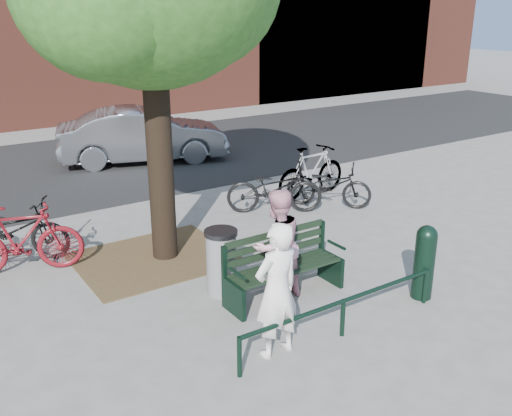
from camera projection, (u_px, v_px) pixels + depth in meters
ground at (285, 297)px, 8.02m from camera, size 90.00×90.00×0.00m
dirt_pit at (154, 258)px, 9.23m from camera, size 2.40×2.00×0.02m
road at (89, 165)px, 14.69m from camera, size 40.00×7.00×0.01m
park_bench at (282, 264)px, 7.93m from camera, size 1.74×0.54×0.97m
guard_railing at (343, 307)px, 6.95m from camera, size 3.06×0.06×0.51m
person_left at (277, 290)px, 6.46m from camera, size 0.62×0.43×1.64m
person_right at (277, 245)px, 7.75m from camera, size 0.83×0.68×1.59m
bollard at (425, 259)px, 7.84m from camera, size 0.29×0.29×1.07m
litter_bin at (221, 262)px, 7.99m from camera, size 0.47×0.47×0.96m
bicycle_a at (11, 230)px, 9.12m from camera, size 1.91×1.61×0.98m
bicycle_b at (21, 239)px, 8.60m from camera, size 1.89×1.06×1.09m
bicycle_c at (274, 188)px, 11.18m from camera, size 1.94×1.53×0.98m
bicycle_d at (311, 171)px, 12.11m from camera, size 1.88×0.66×1.11m
bicycle_e at (329, 185)px, 11.51m from camera, size 1.62×1.65×0.90m
parked_car at (143, 135)px, 14.80m from camera, size 4.53×2.71×1.41m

